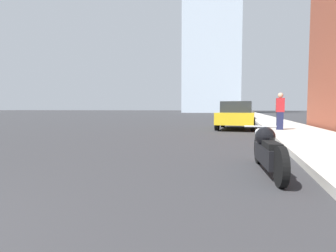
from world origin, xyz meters
name	(u,v)px	position (x,y,z in m)	size (l,w,h in m)	color
sidewalk	(259,116)	(5.77, 40.00, 0.07)	(2.72, 240.00, 0.15)	#B2ADA3
distant_tower	(214,30)	(-5.30, 83.31, 25.41)	(16.84, 16.84, 50.81)	silver
motorcycle	(267,150)	(3.73, 4.79, 0.39)	(0.62, 2.28, 0.79)	black
parked_car_yellow	(237,115)	(3.02, 14.92, 0.77)	(2.13, 4.22, 1.52)	gold
parked_car_silver	(243,112)	(3.43, 27.77, 0.84)	(2.09, 4.68, 1.66)	#BCBCC1
parked_car_black	(242,111)	(3.30, 39.41, 0.81)	(2.11, 4.32, 1.65)	black
pedestrian	(280,111)	(5.01, 13.06, 1.03)	(0.36, 0.24, 1.72)	#1E2347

